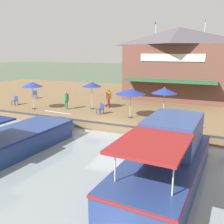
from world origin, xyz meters
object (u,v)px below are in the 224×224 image
at_px(patio_umbrella_far_corner, 164,91).
at_px(person_near_entrance, 66,98).
at_px(cafe_chair_mid_patio, 101,108).
at_px(person_at_quay_edge, 109,96).
at_px(waterfront_restaurant, 177,63).
at_px(tree_downstream_bank, 224,63).
at_px(cafe_chair_beside_entrance, 15,100).
at_px(cafe_chair_facing_river, 35,94).
at_px(motorboat_second_along, 23,137).
at_px(motorboat_outer_channel, 170,155).
at_px(patio_umbrella_mid_patio_right, 130,92).
at_px(patio_umbrella_mid_patio_left, 32,84).
at_px(patio_umbrella_back_row, 92,84).

xyz_separation_m(patio_umbrella_far_corner, person_near_entrance, (-0.93, -8.83, -1.33)).
height_order(cafe_chair_mid_patio, person_at_quay_edge, person_at_quay_edge).
distance_m(waterfront_restaurant, tree_downstream_bank, 7.67).
bearing_deg(cafe_chair_mid_patio, tree_downstream_bank, 151.55).
height_order(cafe_chair_beside_entrance, tree_downstream_bank, tree_downstream_bank).
bearing_deg(tree_downstream_bank, cafe_chair_facing_river, -55.71).
bearing_deg(patio_umbrella_far_corner, cafe_chair_facing_river, -105.44).
xyz_separation_m(cafe_chair_mid_patio, tree_downstream_bank, (-16.43, 8.91, 3.21)).
xyz_separation_m(waterfront_restaurant, tree_downstream_bank, (-6.10, 4.64, -0.16)).
distance_m(cafe_chair_beside_entrance, motorboat_second_along, 10.54).
relative_size(cafe_chair_facing_river, motorboat_outer_channel, 0.09).
bearing_deg(patio_umbrella_mid_patio_right, person_at_quay_edge, -131.63).
distance_m(person_at_quay_edge, motorboat_outer_channel, 12.40).
bearing_deg(patio_umbrella_mid_patio_left, motorboat_outer_channel, 63.74).
xyz_separation_m(cafe_chair_beside_entrance, motorboat_second_along, (7.24, 7.65, -0.37)).
relative_size(patio_umbrella_mid_patio_left, cafe_chair_facing_river, 2.90).
relative_size(patio_umbrella_mid_patio_left, cafe_chair_beside_entrance, 2.90).
xyz_separation_m(person_near_entrance, person_at_quay_edge, (-2.20, 3.13, 0.06)).
height_order(patio_umbrella_back_row, tree_downstream_bank, tree_downstream_bank).
bearing_deg(motorboat_outer_channel, motorboat_second_along, -90.29).
relative_size(waterfront_restaurant, cafe_chair_mid_patio, 12.57).
bearing_deg(cafe_chair_mid_patio, person_near_entrance, -95.72).
relative_size(patio_umbrella_mid_patio_right, motorboat_second_along, 0.26).
bearing_deg(cafe_chair_mid_patio, cafe_chair_facing_river, -110.08).
distance_m(patio_umbrella_far_corner, motorboat_outer_channel, 7.22).
relative_size(waterfront_restaurant, patio_umbrella_mid_patio_right, 4.65).
xyz_separation_m(motorboat_outer_channel, tree_downstream_bank, (-23.74, 1.88, 3.25)).
height_order(patio_umbrella_far_corner, tree_downstream_bank, tree_downstream_bank).
height_order(cafe_chair_mid_patio, motorboat_second_along, motorboat_second_along).
bearing_deg(motorboat_second_along, cafe_chair_mid_patio, 168.32).
bearing_deg(patio_umbrella_far_corner, cafe_chair_beside_entrance, -92.18).
bearing_deg(cafe_chair_beside_entrance, person_near_entrance, 93.88).
relative_size(patio_umbrella_far_corner, cafe_chair_beside_entrance, 3.02).
distance_m(waterfront_restaurant, person_near_entrance, 13.01).
height_order(patio_umbrella_back_row, patio_umbrella_mid_patio_left, patio_umbrella_mid_patio_left).
bearing_deg(person_at_quay_edge, cafe_chair_mid_patio, 9.91).
distance_m(cafe_chair_beside_entrance, person_near_entrance, 5.61).
bearing_deg(tree_downstream_bank, cafe_chair_beside_entrance, -47.66).
bearing_deg(waterfront_restaurant, tree_downstream_bank, 142.76).
distance_m(patio_umbrella_mid_patio_left, cafe_chair_facing_river, 5.87).
relative_size(cafe_chair_facing_river, motorboat_second_along, 0.10).
relative_size(patio_umbrella_mid_patio_left, tree_downstream_bank, 0.45).
height_order(patio_umbrella_mid_patio_right, tree_downstream_bank, tree_downstream_bank).
relative_size(patio_umbrella_mid_patio_left, person_near_entrance, 1.54).
distance_m(patio_umbrella_back_row, tree_downstream_bank, 18.36).
height_order(patio_umbrella_mid_patio_left, cafe_chair_beside_entrance, patio_umbrella_mid_patio_left).
bearing_deg(cafe_chair_mid_patio, patio_umbrella_back_row, -132.51).
xyz_separation_m(cafe_chair_beside_entrance, tree_downstream_bank, (-16.45, 18.06, 3.21)).
relative_size(cafe_chair_facing_river, tree_downstream_bank, 0.16).
xyz_separation_m(patio_umbrella_far_corner, patio_umbrella_mid_patio_left, (0.15, -11.58, -0.12)).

